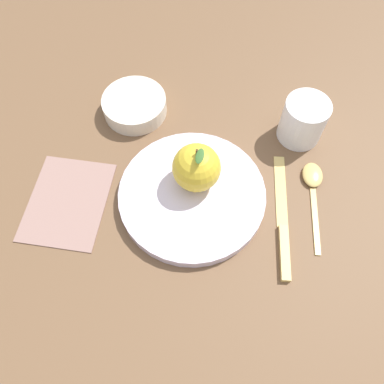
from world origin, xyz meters
name	(u,v)px	position (x,y,z in m)	size (l,w,h in m)	color
ground_plane	(199,200)	(0.00, 0.00, 0.00)	(2.40, 2.40, 0.00)	brown
dinner_plate	(192,195)	(-0.01, -0.01, 0.01)	(0.24, 0.24, 0.02)	silver
apple	(196,168)	(-0.03, 0.01, 0.06)	(0.08, 0.08, 0.09)	gold
side_bowl	(134,104)	(-0.22, -0.03, 0.02)	(0.12, 0.12, 0.03)	silver
cup	(304,119)	(-0.05, 0.22, 0.04)	(0.08, 0.08, 0.08)	white
knife	(283,225)	(0.10, 0.10, 0.00)	(0.20, 0.12, 0.01)	#D8B766
spoon	(313,184)	(0.06, 0.18, 0.01)	(0.15, 0.10, 0.01)	#D8B766
linen_napkin	(68,201)	(-0.09, -0.20, 0.00)	(0.13, 0.16, 0.00)	gray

